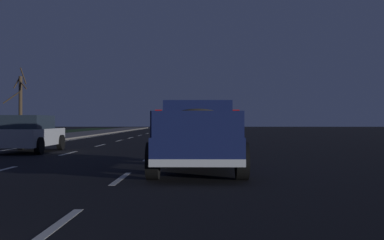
% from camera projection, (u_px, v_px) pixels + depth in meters
% --- Properties ---
extents(ground, '(144.00, 144.00, 0.00)m').
position_uv_depth(ground, '(143.00, 142.00, 29.94)').
color(ground, black).
extents(sidewalk_shoulder, '(108.00, 4.00, 0.12)m').
position_uv_depth(sidewalk_shoulder, '(24.00, 141.00, 30.06)').
color(sidewalk_shoulder, slate).
rests_on(sidewalk_shoulder, ground).
extents(lane_markings, '(108.00, 7.04, 0.01)m').
position_uv_depth(lane_markings, '(104.00, 140.00, 33.05)').
color(lane_markings, silver).
rests_on(lane_markings, ground).
extents(pickup_truck, '(5.42, 2.28, 1.87)m').
position_uv_depth(pickup_truck, '(198.00, 134.00, 12.60)').
color(pickup_truck, '#141E4C').
rests_on(pickup_truck, ground).
extents(sedan_silver, '(4.42, 2.05, 1.54)m').
position_uv_depth(sedan_silver, '(29.00, 133.00, 20.07)').
color(sedan_silver, '#B2B5BA').
rests_on(sedan_silver, ground).
extents(bare_tree_far, '(1.64, 2.00, 5.52)m').
position_uv_depth(bare_tree_far, '(20.00, 104.00, 37.84)').
color(bare_tree_far, '#423323').
rests_on(bare_tree_far, ground).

